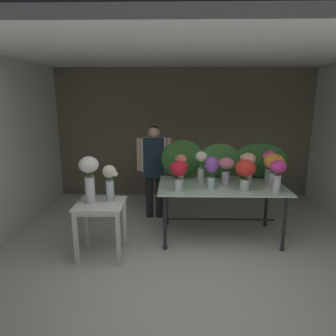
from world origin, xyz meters
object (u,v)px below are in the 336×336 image
Objects in this scene: florist at (154,162)px; vase_magenta_freesia at (278,172)px; vase_peach_lilies at (248,165)px; vase_white_roses_tall at (89,174)px; vase_violet_peonies at (211,169)px; display_table_glass at (221,192)px; vase_cream_lisianthus_tall at (110,181)px; vase_rosy_hydrangea at (226,168)px; vase_crimson_tulips at (179,172)px; vase_ivory_dahlias at (201,165)px; vase_fuchsia_carnations at (269,162)px; side_table_white at (101,211)px; vase_coral_anemones at (181,166)px; vase_sunset_snapdragons at (274,165)px; vase_scarlet_roses at (245,171)px.

florist reaches higher than vase_magenta_freesia.
vase_peach_lilies is 0.76× the size of vase_white_roses_tall.
florist reaches higher than vase_violet_peonies.
vase_cream_lisianthus_tall is (-1.51, -0.53, 0.31)m from display_table_glass.
vase_crimson_tulips is at bearing -154.29° from vase_rosy_hydrangea.
vase_fuchsia_carnations is (1.02, 0.09, 0.02)m from vase_ivory_dahlias.
display_table_glass is 1.31m from florist.
side_table_white is 1.68× the size of vase_magenta_freesia.
vase_fuchsia_carnations is at bearing 14.88° from display_table_glass.
vase_cream_lisianthus_tall is at bearing -145.08° from vase_coral_anemones.
vase_magenta_freesia is 1.12× the size of vase_rosy_hydrangea.
vase_peach_lilies reaches higher than side_table_white.
vase_sunset_snapdragons is (1.33, 0.22, 0.05)m from vase_crimson_tulips.
vase_white_roses_tall is (-1.46, -0.69, 0.03)m from vase_ivory_dahlias.
vase_magenta_freesia is 0.53m from vase_fuchsia_carnations.
vase_fuchsia_carnations reaches higher than vase_cream_lisianthus_tall.
vase_cream_lisianthus_tall is at bearing -162.05° from vase_fuchsia_carnations.
vase_ivory_dahlias reaches higher than vase_rosy_hydrangea.
vase_magenta_freesia is at bearing -19.26° from vase_coral_anemones.
display_table_glass is 2.45× the size of side_table_white.
vase_fuchsia_carnations reaches higher than vase_sunset_snapdragons.
vase_fuchsia_carnations is (1.75, -0.57, 0.13)m from florist.
vase_scarlet_roses is 0.63m from vase_fuchsia_carnations.
vase_coral_anemones is at bearing 174.14° from vase_rosy_hydrangea.
vase_white_roses_tall is at bearing -161.44° from display_table_glass.
vase_coral_anemones is 0.93× the size of vase_peach_lilies.
vase_violet_peonies is at bearing 14.01° from vase_cream_lisianthus_tall.
vase_white_roses_tall is at bearing -148.99° from vase_coral_anemones.
vase_white_roses_tall is at bearing -160.81° from vase_rosy_hydrangea.
vase_magenta_freesia is at bearing -55.06° from vase_peach_lilies.
side_table_white is 0.50m from vase_white_roses_tall.
vase_fuchsia_carnations is at bearing 85.93° from vase_magenta_freesia.
vase_white_roses_tall reaches higher than vase_violet_peonies.
vase_sunset_snapdragons is 0.66m from vase_rosy_hydrangea.
vase_violet_peonies is at bearing -36.86° from vase_coral_anemones.
florist reaches higher than vase_ivory_dahlias.
display_table_glass is at bearing 154.02° from vase_magenta_freesia.
vase_white_roses_tall is at bearing -162.56° from vase_peach_lilies.
florist is 1.54m from vase_white_roses_tall.
vase_sunset_snapdragons is at bearing 85.11° from vase_magenta_freesia.
florist is 1.65m from vase_scarlet_roses.
vase_cream_lisianthus_tall reaches higher than side_table_white.
vase_ivory_dahlias reaches higher than vase_violet_peonies.
vase_violet_peonies reaches higher than vase_coral_anemones.
vase_sunset_snapdragons is at bearing 22.38° from vase_scarlet_roses.
display_table_glass is 1.63m from vase_cream_lisianthus_tall.
vase_coral_anemones is 1.35m from vase_magenta_freesia.
vase_violet_peonies is 0.34m from vase_rosy_hydrangea.
vase_fuchsia_carnations is at bearing 17.50° from vase_white_roses_tall.
side_table_white is 1.77× the size of vase_crimson_tulips.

